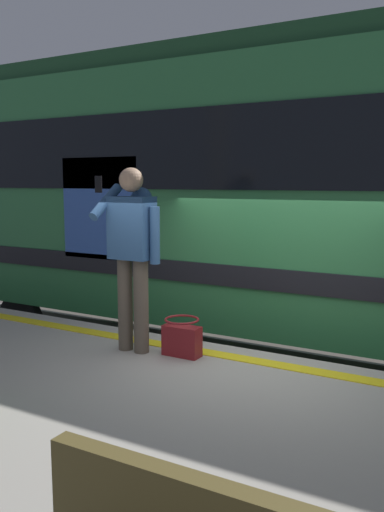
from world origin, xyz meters
The scene contains 7 objects.
ground_plane centered at (0.00, 0.00, 0.00)m, with size 24.75×24.75×0.00m, color #4C4742.
safety_line centered at (0.00, 0.30, 1.11)m, with size 11.86×0.16×0.01m, color yellow.
track_rail_near centered at (0.00, -1.53, 0.08)m, with size 15.73×0.08×0.16m, color slate.
track_rail_far centered at (0.00, -2.97, 0.08)m, with size 15.73×0.08×0.16m, color slate.
train_carriage centered at (0.26, -2.24, 2.61)m, with size 12.15×3.03×4.13m.
passenger centered at (0.95, 0.57, 2.12)m, with size 0.57×0.55×1.71m.
handbag centered at (0.48, 0.49, 1.27)m, with size 0.35×0.32×0.35m.
Camera 1 is at (-1.91, 4.55, 2.69)m, focal length 37.47 mm.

